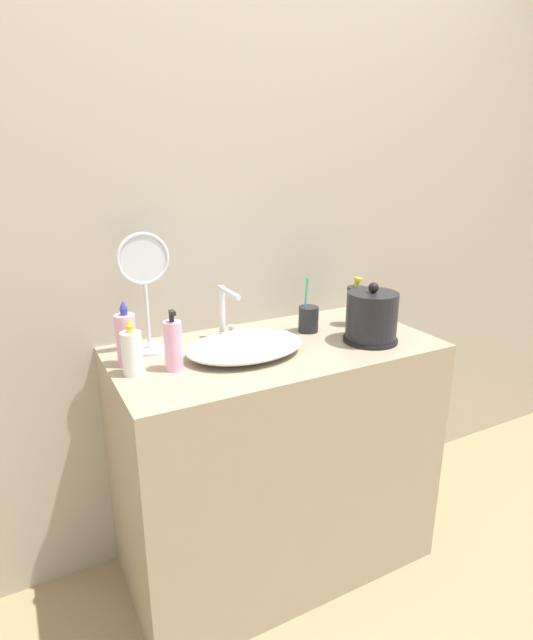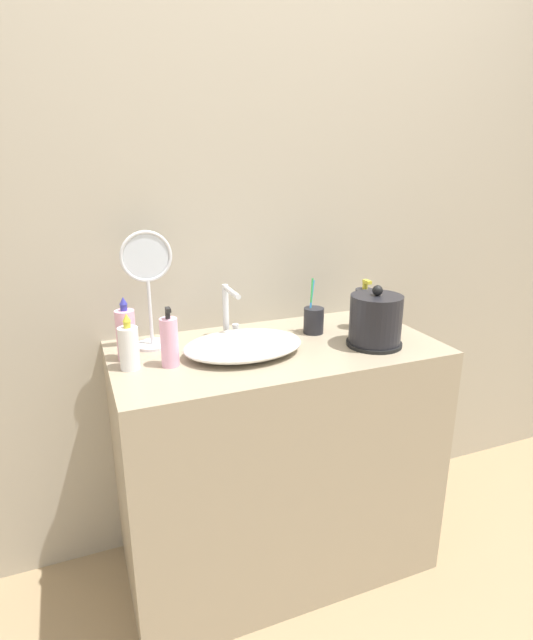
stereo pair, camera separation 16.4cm
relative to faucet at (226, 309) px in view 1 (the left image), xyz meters
The scene contains 12 objects.
ground_plane 1.09m from the faucet, 74.19° to the right, with size 12.00×12.00×0.00m, color #997F5B.
wall_back 0.37m from the faucet, 51.37° to the left, with size 6.00×0.04×2.60m.
vanity_counter 0.58m from the faucet, 50.71° to the right, with size 1.10×0.56×0.88m.
sink_basin 0.18m from the faucet, 91.73° to the right, with size 0.40×0.28×0.06m.
faucet is the anchor object (origin of this frame).
electric_kettle 0.51m from the faucet, 30.24° to the right, with size 0.19×0.19×0.21m.
toothbrush_cup 0.31m from the faucet, 11.98° to the right, with size 0.07×0.07×0.20m.
lotion_bottle 0.30m from the faucet, 144.48° to the right, with size 0.05×0.05×0.19m.
shampoo_bottle 0.37m from the faucet, 168.35° to the right, with size 0.06×0.06×0.21m.
mouthwash_bottle 0.40m from the faucet, 157.19° to the right, with size 0.06×0.06×0.17m.
hand_cream_bottle 0.51m from the faucet, ahead, with size 0.07×0.07×0.19m.
vanity_mirror 0.29m from the faucet, behind, with size 0.17×0.12×0.39m.
Camera 1 is at (-0.77, -1.11, 1.48)m, focal length 28.00 mm.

